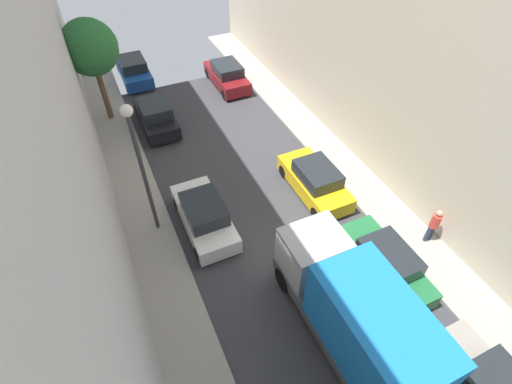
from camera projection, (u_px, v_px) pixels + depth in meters
name	position (u px, v px, depth m)	size (l,w,h in m)	color
ground	(295.00, 261.00, 15.41)	(32.00, 32.00, 0.00)	#38383D
sidewalk_left	(175.00, 307.00, 13.88)	(2.00, 44.00, 0.15)	gray
sidewalk_right	(395.00, 221.00, 16.84)	(2.00, 44.00, 0.15)	gray
parked_car_left_1	(204.00, 216.00, 16.19)	(1.78, 4.20, 1.57)	white
parked_car_left_2	(156.00, 116.00, 21.62)	(1.78, 4.20, 1.57)	black
parked_car_left_3	(134.00, 70.00, 25.51)	(1.78, 4.20, 1.57)	#194799
parked_car_right_2	(384.00, 263.00, 14.46)	(1.78, 4.20, 1.57)	#1E6638
parked_car_right_3	(315.00, 181.00, 17.74)	(1.78, 4.20, 1.57)	gold
parked_car_right_4	(227.00, 75.00, 24.98)	(1.78, 4.20, 1.57)	maroon
delivery_truck	(356.00, 315.00, 11.82)	(2.26, 6.60, 3.38)	#4C4C51
pedestrian	(434.00, 225.00, 15.37)	(0.40, 0.36, 1.72)	#2D334C
street_tree_2	(90.00, 48.00, 19.63)	(2.89, 2.89, 5.64)	brown
potted_plant_2	(83.00, 66.00, 26.01)	(0.58, 0.58, 0.96)	#B2A899
lamp_post	(139.00, 156.00, 13.76)	(0.44, 0.44, 6.02)	#333338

